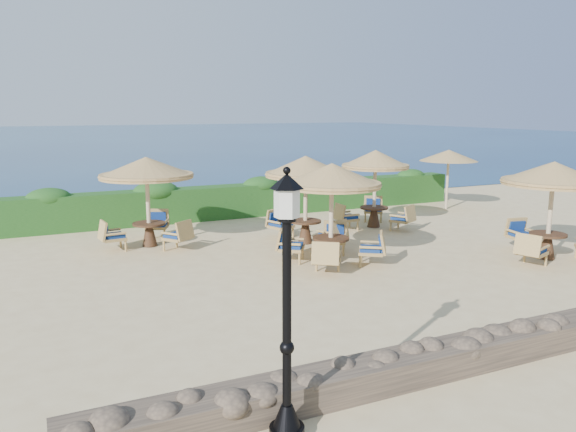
% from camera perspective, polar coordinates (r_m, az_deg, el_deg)
% --- Properties ---
extents(ground, '(120.00, 120.00, 0.00)m').
position_cam_1_polar(ground, '(15.14, 5.76, -4.62)').
color(ground, '#D9C189').
rests_on(ground, ground).
extents(sea, '(160.00, 160.00, 0.00)m').
position_cam_1_polar(sea, '(82.99, -19.65, 7.48)').
color(sea, navy).
rests_on(sea, ground).
extents(hedge, '(18.00, 0.90, 1.20)m').
position_cam_1_polar(hedge, '(21.38, -3.99, 1.62)').
color(hedge, '#184315').
rests_on(hedge, ground).
extents(stone_wall, '(15.00, 0.65, 0.44)m').
position_cam_1_polar(stone_wall, '(10.49, 23.48, -11.36)').
color(stone_wall, brown).
rests_on(stone_wall, ground).
extents(lamp_post, '(0.44, 0.44, 3.31)m').
position_cam_1_polar(lamp_post, '(6.80, -0.12, -10.52)').
color(lamp_post, black).
rests_on(lamp_post, ground).
extents(extra_parasol, '(2.30, 2.30, 2.41)m').
position_cam_1_polar(extra_parasol, '(23.47, 16.01, 5.92)').
color(extra_parasol, beige).
rests_on(extra_parasol, ground).
extents(cafe_set_0, '(2.70, 2.70, 2.65)m').
position_cam_1_polar(cafe_set_0, '(14.55, 4.44, 1.88)').
color(cafe_set_0, beige).
rests_on(cafe_set_0, ground).
extents(cafe_set_1, '(2.77, 2.77, 2.65)m').
position_cam_1_polar(cafe_set_1, '(16.52, 25.25, 2.36)').
color(cafe_set_1, beige).
rests_on(cafe_set_1, ground).
extents(cafe_set_2, '(2.80, 2.79, 2.65)m').
position_cam_1_polar(cafe_set_2, '(16.88, -14.13, 3.29)').
color(cafe_set_2, beige).
rests_on(cafe_set_2, ground).
extents(cafe_set_3, '(2.45, 2.87, 2.65)m').
position_cam_1_polar(cafe_set_3, '(16.74, 1.80, 3.68)').
color(cafe_set_3, beige).
rests_on(cafe_set_3, ground).
extents(cafe_set_4, '(2.56, 2.77, 2.65)m').
position_cam_1_polar(cafe_set_4, '(19.31, 8.83, 4.03)').
color(cafe_set_4, beige).
rests_on(cafe_set_4, ground).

